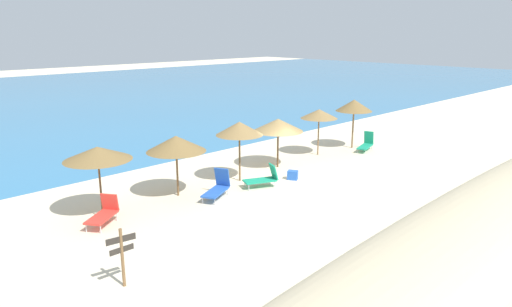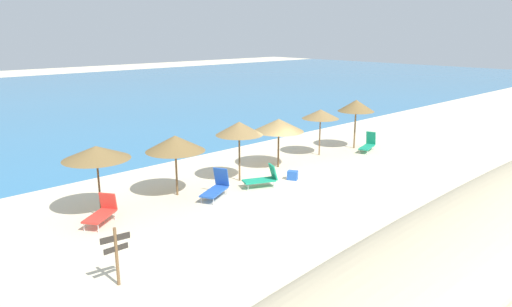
# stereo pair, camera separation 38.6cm
# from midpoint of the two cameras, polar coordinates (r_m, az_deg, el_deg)

# --- Properties ---
(ground_plane) EXTENTS (160.00, 160.00, 0.00)m
(ground_plane) POSITION_cam_midpoint_polar(r_m,az_deg,el_deg) (22.85, 4.92, -3.26)
(ground_plane) COLOR beige
(sea_water) EXTENTS (160.00, 59.26, 0.01)m
(sea_water) POSITION_cam_midpoint_polar(r_m,az_deg,el_deg) (53.93, -25.51, 5.76)
(sea_water) COLOR teal
(sea_water) RESTS_ON ground_plane
(dune_ridge) EXTENTS (41.04, 4.69, 1.82)m
(dune_ridge) POSITION_cam_midpoint_polar(r_m,az_deg,el_deg) (18.78, 28.89, -6.18)
(dune_ridge) COLOR beige
(dune_ridge) RESTS_ON ground_plane
(beach_umbrella_0) EXTENTS (2.57, 2.57, 2.78)m
(beach_umbrella_0) POSITION_cam_midpoint_polar(r_m,az_deg,el_deg) (18.79, -18.26, 0.08)
(beach_umbrella_0) COLOR brown
(beach_umbrella_0) RESTS_ON ground_plane
(beach_umbrella_1) EXTENTS (2.57, 2.57, 2.69)m
(beach_umbrella_1) POSITION_cam_midpoint_polar(r_m,az_deg,el_deg) (20.37, -9.24, 1.22)
(beach_umbrella_1) COLOR brown
(beach_umbrella_1) RESTS_ON ground_plane
(beach_umbrella_2) EXTENTS (2.24, 2.24, 2.89)m
(beach_umbrella_2) POSITION_cam_midpoint_polar(r_m,az_deg,el_deg) (22.08, -1.55, 3.05)
(beach_umbrella_2) COLOR brown
(beach_umbrella_2) RESTS_ON ground_plane
(beach_umbrella_3) EXTENTS (2.63, 2.63, 2.60)m
(beach_umbrella_3) POSITION_cam_midpoint_polar(r_m,az_deg,el_deg) (24.48, 3.22, 3.45)
(beach_umbrella_3) COLOR brown
(beach_umbrella_3) RESTS_ON ground_plane
(beach_umbrella_4) EXTENTS (2.11, 2.11, 2.69)m
(beach_umbrella_4) POSITION_cam_midpoint_polar(r_m,az_deg,el_deg) (27.12, 8.24, 4.75)
(beach_umbrella_4) COLOR brown
(beach_umbrella_4) RESTS_ON ground_plane
(beach_umbrella_5) EXTENTS (2.20, 2.20, 2.99)m
(beach_umbrella_5) POSITION_cam_midpoint_polar(r_m,az_deg,el_deg) (29.13, 12.42, 5.68)
(beach_umbrella_5) COLOR brown
(beach_umbrella_5) RESTS_ON ground_plane
(lounge_chair_0) EXTENTS (1.69, 1.24, 1.04)m
(lounge_chair_0) POSITION_cam_midpoint_polar(r_m,az_deg,el_deg) (21.71, 1.38, -2.99)
(lounge_chair_0) COLOR #199972
(lounge_chair_0) RESTS_ON ground_plane
(lounge_chair_1) EXTENTS (1.60, 1.38, 1.05)m
(lounge_chair_1) POSITION_cam_midpoint_polar(r_m,az_deg,el_deg) (18.53, -17.60, -6.76)
(lounge_chair_1) COLOR red
(lounge_chair_1) RESTS_ON ground_plane
(lounge_chair_2) EXTENTS (1.72, 1.00, 1.09)m
(lounge_chair_2) POSITION_cam_midpoint_polar(r_m,az_deg,el_deg) (29.09, 13.81, 1.09)
(lounge_chair_2) COLOR #199972
(lounge_chair_2) RESTS_ON ground_plane
(lounge_chair_3) EXTENTS (1.81, 1.34, 1.20)m
(lounge_chair_3) POSITION_cam_midpoint_polar(r_m,az_deg,el_deg) (20.43, -4.28, -4.06)
(lounge_chair_3) COLOR blue
(lounge_chair_3) RESTS_ON ground_plane
(wooden_signpost) EXTENTS (0.84, 0.16, 1.75)m
(wooden_signpost) POSITION_cam_midpoint_polar(r_m,az_deg,el_deg) (13.89, -15.82, -11.32)
(wooden_signpost) COLOR brown
(wooden_signpost) RESTS_ON ground_plane
(cooler_box) EXTENTS (0.56, 0.61, 0.44)m
(cooler_box) POSITION_cam_midpoint_polar(r_m,az_deg,el_deg) (22.90, 4.94, -2.64)
(cooler_box) COLOR blue
(cooler_box) RESTS_ON ground_plane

